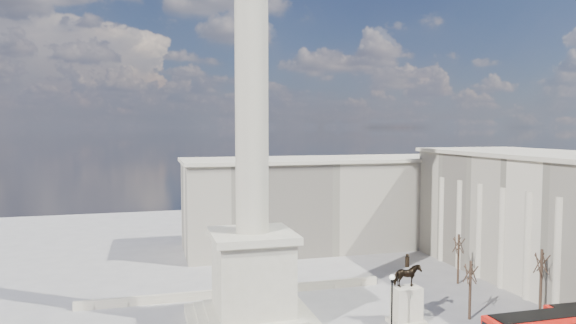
# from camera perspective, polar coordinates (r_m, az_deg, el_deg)

# --- Properties ---
(nelsons_column) EXTENTS (14.00, 14.00, 49.85)m
(nelsons_column) POSITION_cam_1_polar(r_m,az_deg,el_deg) (56.41, -4.00, -5.63)
(nelsons_column) COLOR beige
(nelsons_column) RESTS_ON ground
(balustrade_wall) EXTENTS (40.00, 0.60, 1.10)m
(balustrade_wall) POSITION_cam_1_polar(r_m,az_deg,el_deg) (69.90, -5.78, -14.21)
(balustrade_wall) COLOR #BEB59E
(balustrade_wall) RESTS_ON ground
(building_east) EXTENTS (19.00, 46.00, 18.60)m
(building_east) POSITION_cam_1_polar(r_m,az_deg,el_deg) (82.69, 27.63, -5.55)
(building_east) COLOR beige
(building_east) RESTS_ON ground
(building_northeast) EXTENTS (51.00, 17.00, 16.60)m
(building_northeast) POSITION_cam_1_polar(r_m,az_deg,el_deg) (95.76, 3.68, -4.49)
(building_northeast) COLOR beige
(building_northeast) RESTS_ON ground
(victorian_lamp) EXTENTS (0.59, 0.59, 6.89)m
(victorian_lamp) POSITION_cam_1_polar(r_m,az_deg,el_deg) (56.69, 11.47, -14.89)
(victorian_lamp) COLOR black
(victorian_lamp) RESTS_ON ground
(equestrian_statue) EXTENTS (3.84, 2.88, 8.04)m
(equestrian_statue) POSITION_cam_1_polar(r_m,az_deg,el_deg) (61.47, 13.04, -14.66)
(equestrian_statue) COLOR #BEB59E
(equestrian_statue) RESTS_ON ground
(bare_tree_near) EXTENTS (1.88, 1.88, 8.22)m
(bare_tree_near) POSITION_cam_1_polar(r_m,az_deg,el_deg) (68.64, 26.35, -9.80)
(bare_tree_near) COLOR #332319
(bare_tree_near) RESTS_ON ground
(bare_tree_mid) EXTENTS (1.90, 1.90, 7.21)m
(bare_tree_mid) POSITION_cam_1_polar(r_m,az_deg,el_deg) (63.92, 19.62, -11.35)
(bare_tree_mid) COLOR #332319
(bare_tree_mid) RESTS_ON ground
(bare_tree_far) EXTENTS (1.82, 1.82, 7.45)m
(bare_tree_far) POSITION_cam_1_polar(r_m,az_deg,el_deg) (77.39, 18.44, -8.53)
(bare_tree_far) COLOR #332319
(bare_tree_far) RESTS_ON ground
(pedestrian_standing) EXTENTS (1.04, 0.94, 1.75)m
(pedestrian_standing) POSITION_cam_1_polar(r_m,az_deg,el_deg) (66.03, 28.62, -15.47)
(pedestrian_standing) COLOR black
(pedestrian_standing) RESTS_ON ground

